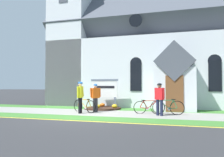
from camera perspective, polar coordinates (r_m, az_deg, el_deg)
ground at (r=14.38m, az=-0.55°, el=-7.88°), size 140.00×140.00×0.00m
sidewalk_slab at (r=12.19m, az=3.46°, el=-8.93°), size 32.00×2.75×0.01m
grass_verge at (r=10.19m, az=0.82°, el=-10.33°), size 32.00×1.41×0.01m
church_lawn at (r=14.41m, az=5.50°, el=-7.84°), size 24.00×1.81×0.01m
curb_paint_stripe at (r=9.38m, az=-0.60°, el=-11.08°), size 28.00×0.16×0.01m
church_building at (r=19.42m, az=6.85°, el=6.96°), size 14.53×10.29×12.09m
church_sign at (r=14.92m, az=-1.95°, el=-2.76°), size 1.86×0.20×1.95m
flower_bed at (r=14.63m, az=-2.34°, el=-7.48°), size 2.36×2.36×0.34m
bicycle_black at (r=12.39m, az=9.44°, el=-7.14°), size 1.63×0.63×0.76m
bicycle_yellow at (r=12.96m, az=-7.03°, el=-6.89°), size 1.62×0.70×0.79m
bicycle_silver at (r=12.18m, az=13.91°, el=-7.09°), size 1.75×0.08×0.83m
cyclist_in_blue_jersey at (r=12.35m, az=-8.08°, el=-4.10°), size 0.30×0.74×1.73m
cyclist_in_white_jersey at (r=11.52m, az=12.00°, el=-4.57°), size 0.53×0.54×1.64m
cyclist_in_orange_jersey at (r=12.92m, az=-4.23°, el=-4.39°), size 0.49×0.53×1.61m
yard_deciduous_tree at (r=19.39m, az=-8.50°, el=5.10°), size 3.88×3.88×5.10m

